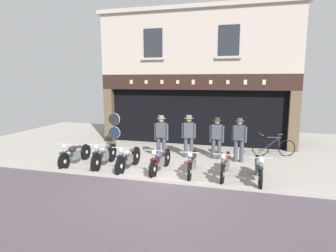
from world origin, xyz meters
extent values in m
cube|color=#9F978E|center=(0.00, 5.00, -0.04)|extent=(21.07, 10.00, 0.08)
cube|color=#A39E94|center=(0.00, 0.08, 0.01)|extent=(21.07, 0.16, 0.18)
cube|color=black|center=(0.00, 7.30, 1.30)|extent=(8.35, 4.00, 2.60)
cube|color=brown|center=(-4.32, 5.18, 1.30)|extent=(0.44, 0.36, 2.60)
cube|color=brown|center=(4.32, 5.18, 1.30)|extent=(0.44, 0.36, 2.60)
cube|color=#23282D|center=(0.00, 5.55, 1.43)|extent=(7.99, 0.03, 2.18)
cube|color=black|center=(0.00, 5.12, 2.95)|extent=(9.07, 0.24, 0.70)
cube|color=#C6B789|center=(-3.02, 4.99, 2.95)|extent=(0.14, 0.03, 0.19)
cube|color=#C6B789|center=(-2.26, 4.99, 2.95)|extent=(0.14, 0.03, 0.17)
cube|color=#C6B789|center=(-1.49, 4.99, 2.95)|extent=(0.14, 0.03, 0.18)
cube|color=#C6B789|center=(-0.74, 4.99, 2.95)|extent=(0.14, 0.03, 0.17)
cube|color=#C6B789|center=(-0.02, 4.99, 2.95)|extent=(0.14, 0.03, 0.21)
cube|color=#C6B789|center=(0.76, 4.99, 2.95)|extent=(0.14, 0.03, 0.18)
cube|color=#C6B789|center=(1.51, 4.99, 2.95)|extent=(0.14, 0.03, 0.18)
cube|color=#C6B789|center=(2.25, 4.99, 2.95)|extent=(0.14, 0.03, 0.21)
cube|color=#C6B789|center=(3.01, 4.99, 2.95)|extent=(0.14, 0.03, 0.21)
cube|color=#B1A498|center=(0.00, 5.20, 4.71)|extent=(9.07, 0.40, 2.82)
cube|color=#23282D|center=(-1.91, 4.99, 4.71)|extent=(0.90, 0.02, 1.30)
cube|color=#B1A498|center=(-1.91, 4.95, 4.01)|extent=(1.10, 0.12, 0.10)
cube|color=#23282D|center=(1.49, 4.99, 4.71)|extent=(0.90, 0.02, 1.30)
cube|color=#B1A498|center=(1.49, 4.95, 4.01)|extent=(1.10, 0.12, 0.10)
cube|color=#B1A498|center=(0.00, 5.10, 6.21)|extent=(9.37, 0.44, 0.18)
cylinder|color=black|center=(-3.59, 0.30, 0.30)|extent=(0.08, 0.60, 0.60)
cylinder|color=silver|center=(-3.59, 0.30, 0.30)|extent=(0.10, 0.13, 0.13)
cylinder|color=black|center=(-3.58, 1.65, 0.30)|extent=(0.09, 0.60, 0.60)
cylinder|color=silver|center=(-3.58, 1.65, 0.30)|extent=(0.11, 0.13, 0.13)
cube|color=#1A3724|center=(-3.58, 0.98, 0.42)|extent=(0.08, 1.25, 0.07)
cube|color=slate|center=(-3.58, 0.98, 0.35)|extent=(0.20, 0.32, 0.26)
ellipsoid|color=#282129|center=(-3.59, 0.81, 0.62)|extent=(0.22, 0.46, 0.20)
ellipsoid|color=#38281E|center=(-3.58, 1.22, 0.60)|extent=(0.20, 0.30, 0.10)
cube|color=#1A3724|center=(-3.59, 0.30, 0.62)|extent=(0.10, 0.36, 0.04)
sphere|color=silver|center=(-3.59, 0.36, 0.80)|extent=(0.15, 0.15, 0.15)
cylinder|color=silver|center=(-3.59, 0.36, 0.88)|extent=(0.62, 0.03, 0.02)
cylinder|color=silver|center=(-3.59, 0.34, 0.59)|extent=(0.04, 0.23, 0.62)
cylinder|color=black|center=(-2.40, 0.36, 0.34)|extent=(0.11, 0.67, 0.67)
cylinder|color=silver|center=(-2.40, 0.36, 0.34)|extent=(0.11, 0.15, 0.15)
cylinder|color=black|center=(-2.48, 1.70, 0.34)|extent=(0.12, 0.67, 0.67)
cylinder|color=silver|center=(-2.48, 1.70, 0.34)|extent=(0.12, 0.15, 0.15)
cube|color=black|center=(-2.44, 1.03, 0.46)|extent=(0.14, 1.23, 0.07)
cube|color=slate|center=(-2.44, 1.03, 0.39)|extent=(0.22, 0.33, 0.26)
ellipsoid|color=gray|center=(-2.43, 0.87, 0.66)|extent=(0.25, 0.47, 0.20)
ellipsoid|color=#38281E|center=(-2.46, 1.27, 0.64)|extent=(0.22, 0.31, 0.10)
cube|color=black|center=(-2.40, 0.36, 0.69)|extent=(0.12, 0.37, 0.04)
sphere|color=silver|center=(-2.41, 0.42, 0.84)|extent=(0.15, 0.15, 0.15)
cylinder|color=silver|center=(-2.41, 0.42, 0.92)|extent=(0.62, 0.06, 0.02)
cylinder|color=silver|center=(-2.41, 0.40, 0.63)|extent=(0.05, 0.28, 0.60)
cylinder|color=black|center=(-1.48, 0.24, 0.33)|extent=(0.08, 0.66, 0.66)
cylinder|color=silver|center=(-1.48, 0.24, 0.33)|extent=(0.10, 0.15, 0.14)
cylinder|color=black|center=(-1.46, 1.54, 0.33)|extent=(0.09, 0.66, 0.66)
cylinder|color=silver|center=(-1.46, 1.54, 0.33)|extent=(0.11, 0.15, 0.14)
cube|color=black|center=(-1.47, 0.89, 0.45)|extent=(0.09, 1.20, 0.07)
cube|color=slate|center=(-1.47, 0.89, 0.38)|extent=(0.20, 0.32, 0.26)
ellipsoid|color=#989690|center=(-1.47, 0.74, 0.65)|extent=(0.23, 0.46, 0.20)
ellipsoid|color=#38281E|center=(-1.46, 1.13, 0.63)|extent=(0.20, 0.30, 0.10)
cube|color=black|center=(-1.48, 0.24, 0.68)|extent=(0.10, 0.36, 0.04)
sphere|color=silver|center=(-1.47, 0.30, 0.83)|extent=(0.15, 0.15, 0.15)
cylinder|color=silver|center=(-1.47, 0.30, 0.91)|extent=(0.62, 0.03, 0.02)
cylinder|color=silver|center=(-1.47, 0.28, 0.62)|extent=(0.04, 0.26, 0.61)
cylinder|color=black|center=(-0.38, 0.27, 0.31)|extent=(0.09, 0.63, 0.63)
cylinder|color=silver|center=(-0.38, 0.27, 0.31)|extent=(0.10, 0.14, 0.14)
cylinder|color=black|center=(-0.33, 1.69, 0.31)|extent=(0.10, 0.63, 0.63)
cylinder|color=silver|center=(-0.33, 1.69, 0.31)|extent=(0.11, 0.14, 0.14)
cube|color=#5C1716|center=(-0.35, 0.98, 0.43)|extent=(0.11, 1.30, 0.07)
cube|color=slate|center=(-0.35, 0.98, 0.36)|extent=(0.21, 0.33, 0.26)
ellipsoid|color=navy|center=(-0.36, 0.81, 0.63)|extent=(0.23, 0.47, 0.20)
ellipsoid|color=#38281E|center=(-0.35, 1.23, 0.61)|extent=(0.21, 0.31, 0.10)
cube|color=#5C1716|center=(-0.38, 0.27, 0.65)|extent=(0.11, 0.36, 0.04)
sphere|color=silver|center=(-0.37, 0.33, 0.81)|extent=(0.15, 0.15, 0.15)
cylinder|color=silver|center=(-0.37, 0.33, 0.89)|extent=(0.62, 0.04, 0.02)
cylinder|color=silver|center=(-0.37, 0.31, 0.60)|extent=(0.04, 0.29, 0.60)
cylinder|color=black|center=(0.76, 0.31, 0.32)|extent=(0.12, 0.63, 0.63)
cylinder|color=silver|center=(0.76, 0.31, 0.32)|extent=(0.11, 0.15, 0.14)
cylinder|color=black|center=(0.66, 1.70, 0.32)|extent=(0.13, 0.64, 0.63)
cylinder|color=silver|center=(0.66, 1.70, 0.32)|extent=(0.12, 0.15, 0.14)
cube|color=#4F1616|center=(0.71, 1.00, 0.44)|extent=(0.17, 1.29, 0.07)
cube|color=slate|center=(0.71, 1.00, 0.37)|extent=(0.22, 0.33, 0.26)
ellipsoid|color=#262427|center=(0.72, 0.84, 0.64)|extent=(0.25, 0.48, 0.20)
ellipsoid|color=#38281E|center=(0.69, 1.25, 0.62)|extent=(0.22, 0.31, 0.10)
cube|color=#4F1616|center=(0.76, 0.31, 0.65)|extent=(0.13, 0.37, 0.04)
sphere|color=silver|center=(0.76, 0.37, 0.82)|extent=(0.15, 0.15, 0.15)
cylinder|color=silver|center=(0.76, 0.37, 0.90)|extent=(0.62, 0.07, 0.02)
cylinder|color=silver|center=(0.76, 0.35, 0.61)|extent=(0.05, 0.26, 0.61)
cylinder|color=black|center=(1.74, 0.30, 0.33)|extent=(0.09, 0.66, 0.66)
cylinder|color=silver|center=(1.74, 0.30, 0.33)|extent=(0.11, 0.15, 0.14)
cylinder|color=black|center=(1.79, 1.72, 0.33)|extent=(0.10, 0.66, 0.66)
cylinder|color=silver|center=(1.79, 1.72, 0.33)|extent=(0.12, 0.15, 0.14)
cube|color=#1D2527|center=(1.77, 1.01, 0.45)|extent=(0.12, 1.31, 0.07)
cube|color=slate|center=(1.77, 1.01, 0.38)|extent=(0.21, 0.33, 0.26)
ellipsoid|color=maroon|center=(1.76, 0.84, 0.65)|extent=(0.24, 0.47, 0.20)
ellipsoid|color=#38281E|center=(1.78, 1.27, 0.63)|extent=(0.21, 0.31, 0.10)
cube|color=#1D2527|center=(1.74, 0.30, 0.68)|extent=(0.11, 0.36, 0.04)
sphere|color=silver|center=(1.74, 0.36, 0.83)|extent=(0.15, 0.15, 0.15)
cylinder|color=silver|center=(1.74, 0.36, 0.91)|extent=(0.62, 0.05, 0.02)
cylinder|color=silver|center=(1.74, 0.34, 0.62)|extent=(0.05, 0.29, 0.60)
cylinder|color=black|center=(2.79, 0.22, 0.32)|extent=(0.10, 0.64, 0.64)
cylinder|color=silver|center=(2.79, 0.22, 0.32)|extent=(0.11, 0.14, 0.14)
cylinder|color=black|center=(2.74, 1.55, 0.32)|extent=(0.11, 0.64, 0.64)
cylinder|color=silver|center=(2.74, 1.55, 0.32)|extent=(0.12, 0.15, 0.14)
cube|color=#193022|center=(2.76, 0.88, 0.44)|extent=(0.12, 1.22, 0.07)
cube|color=slate|center=(2.76, 0.88, 0.37)|extent=(0.21, 0.33, 0.26)
ellipsoid|color=gray|center=(2.77, 0.72, 0.64)|extent=(0.24, 0.47, 0.20)
ellipsoid|color=#38281E|center=(2.75, 1.12, 0.62)|extent=(0.21, 0.31, 0.10)
cube|color=#193022|center=(2.79, 0.22, 0.66)|extent=(0.11, 0.36, 0.04)
sphere|color=silver|center=(2.79, 0.28, 0.82)|extent=(0.15, 0.15, 0.15)
cylinder|color=silver|center=(2.79, 0.28, 0.90)|extent=(0.62, 0.05, 0.02)
cylinder|color=silver|center=(2.79, 0.26, 0.61)|extent=(0.05, 0.29, 0.60)
cylinder|color=#3D424C|center=(-0.69, 2.54, 0.43)|extent=(0.15, 0.15, 0.87)
cylinder|color=#3D424C|center=(-0.90, 2.53, 0.43)|extent=(0.15, 0.15, 0.87)
cube|color=#3D424C|center=(-0.80, 2.54, 1.14)|extent=(0.39, 0.23, 0.57)
cube|color=silver|center=(-0.80, 2.65, 1.20)|extent=(0.14, 0.02, 0.32)
cube|color=brown|center=(-0.80, 2.67, 1.19)|extent=(0.05, 0.01, 0.30)
cylinder|color=#3D424C|center=(-0.56, 2.54, 1.06)|extent=(0.09, 0.09, 0.65)
cylinder|color=#3D424C|center=(-1.03, 2.53, 1.06)|extent=(0.09, 0.09, 0.65)
sphere|color=beige|center=(-0.80, 2.54, 1.53)|extent=(0.20, 0.20, 0.20)
cylinder|color=#7F705B|center=(-0.80, 2.54, 1.59)|extent=(0.35, 0.35, 0.01)
cylinder|color=#7F705B|center=(-0.80, 2.54, 1.65)|extent=(0.22, 0.22, 0.11)
cylinder|color=#3D424C|center=(0.30, 3.02, 0.41)|extent=(0.15, 0.15, 0.82)
cylinder|color=#3D424C|center=(0.08, 2.99, 0.41)|extent=(0.15, 0.15, 0.82)
cube|color=#3D424C|center=(0.19, 3.00, 1.10)|extent=(0.41, 0.27, 0.60)
cube|color=white|center=(0.17, 3.12, 1.17)|extent=(0.14, 0.04, 0.34)
cube|color=black|center=(0.17, 3.13, 1.16)|extent=(0.05, 0.02, 0.31)
cylinder|color=#3D424C|center=(0.42, 3.04, 1.07)|extent=(0.09, 0.09, 0.58)
cylinder|color=#3D424C|center=(-0.04, 2.97, 1.07)|extent=(0.09, 0.09, 0.58)
sphere|color=tan|center=(0.19, 3.00, 1.52)|extent=(0.21, 0.21, 0.21)
cylinder|color=#7F705B|center=(0.19, 3.00, 1.57)|extent=(0.36, 0.36, 0.01)
cylinder|color=#7F705B|center=(0.19, 3.00, 1.63)|extent=(0.22, 0.22, 0.12)
cylinder|color=#3D424C|center=(1.38, 3.10, 0.41)|extent=(0.15, 0.15, 0.81)
cylinder|color=#3D424C|center=(1.16, 3.09, 0.41)|extent=(0.15, 0.15, 0.81)
cube|color=#3D424C|center=(1.27, 3.09, 1.07)|extent=(0.39, 0.23, 0.56)
cube|color=white|center=(1.27, 3.21, 1.14)|extent=(0.14, 0.02, 0.31)
cube|color=brown|center=(1.27, 3.22, 1.13)|extent=(0.05, 0.01, 0.29)
cylinder|color=#3D424C|center=(1.51, 3.10, 0.99)|extent=(0.09, 0.09, 0.65)
cylinder|color=#3D424C|center=(1.04, 3.09, 0.99)|extent=(0.09, 0.09, 0.65)
sphere|color=tan|center=(1.27, 3.09, 1.46)|extent=(0.19, 0.19, 0.19)
cylinder|color=#332D28|center=(1.27, 3.09, 1.51)|extent=(0.32, 0.32, 0.01)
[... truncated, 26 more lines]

